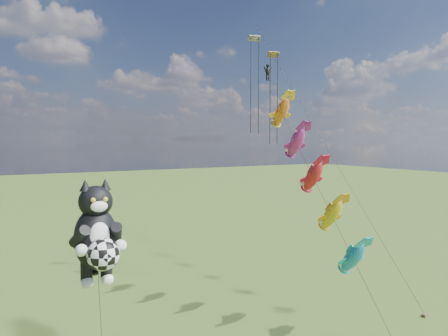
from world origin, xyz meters
TOP-DOWN VIEW (x-y plane):
  - cat_kite_rig at (-4.72, -0.67)m, footprint 2.56×4.19m
  - fish_windsock_rig at (11.70, 1.46)m, footprint 2.07×15.90m
  - parafoil_rig at (14.46, 10.65)m, footprint 4.56×17.11m

SIDE VIEW (x-z plane):
  - cat_kite_rig at x=-4.72m, z-range 2.61..13.51m
  - fish_windsock_rig at x=11.70m, z-range 1.12..19.12m
  - parafoil_rig at x=14.46m, z-range 6.67..30.82m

